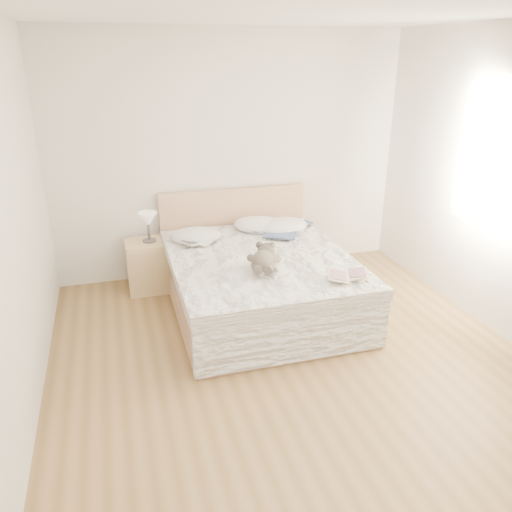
{
  "coord_description": "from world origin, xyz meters",
  "views": [
    {
      "loc": [
        -1.31,
        -3.21,
        2.43
      ],
      "look_at": [
        -0.06,
        1.05,
        0.62
      ],
      "focal_mm": 35.0,
      "sensor_mm": 36.0,
      "label": 1
    }
  ],
  "objects_px": {
    "bed": "(258,279)",
    "photo_book": "(196,243)",
    "table_lamp": "(148,221)",
    "nightstand": "(148,266)",
    "childrens_book": "(348,275)",
    "teddy_bear": "(263,268)"
  },
  "relations": [
    {
      "from": "photo_book",
      "to": "table_lamp",
      "type": "bearing_deg",
      "value": 107.99
    },
    {
      "from": "table_lamp",
      "to": "photo_book",
      "type": "distance_m",
      "value": 0.6
    },
    {
      "from": "bed",
      "to": "nightstand",
      "type": "xyz_separation_m",
      "value": [
        -1.03,
        0.72,
        -0.03
      ]
    },
    {
      "from": "photo_book",
      "to": "childrens_book",
      "type": "bearing_deg",
      "value": -77.48
    },
    {
      "from": "teddy_bear",
      "to": "table_lamp",
      "type": "bearing_deg",
      "value": 145.11
    },
    {
      "from": "childrens_book",
      "to": "teddy_bear",
      "type": "xyz_separation_m",
      "value": [
        -0.67,
        0.33,
        0.02
      ]
    },
    {
      "from": "nightstand",
      "to": "childrens_book",
      "type": "xyz_separation_m",
      "value": [
        1.6,
        -1.54,
        0.35
      ]
    },
    {
      "from": "childrens_book",
      "to": "teddy_bear",
      "type": "bearing_deg",
      "value": 176.92
    },
    {
      "from": "table_lamp",
      "to": "nightstand",
      "type": "bearing_deg",
      "value": -173.71
    },
    {
      "from": "bed",
      "to": "teddy_bear",
      "type": "xyz_separation_m",
      "value": [
        -0.1,
        -0.5,
        0.34
      ]
    },
    {
      "from": "bed",
      "to": "nightstand",
      "type": "distance_m",
      "value": 1.26
    },
    {
      "from": "bed",
      "to": "photo_book",
      "type": "bearing_deg",
      "value": 147.85
    },
    {
      "from": "childrens_book",
      "to": "table_lamp",
      "type": "bearing_deg",
      "value": 158.19
    },
    {
      "from": "photo_book",
      "to": "bed",
      "type": "bearing_deg",
      "value": -63.57
    },
    {
      "from": "nightstand",
      "to": "table_lamp",
      "type": "bearing_deg",
      "value": 6.29
    },
    {
      "from": "bed",
      "to": "photo_book",
      "type": "relative_size",
      "value": 7.63
    },
    {
      "from": "nightstand",
      "to": "teddy_bear",
      "type": "bearing_deg",
      "value": -52.57
    },
    {
      "from": "bed",
      "to": "photo_book",
      "type": "distance_m",
      "value": 0.73
    },
    {
      "from": "bed",
      "to": "table_lamp",
      "type": "distance_m",
      "value": 1.32
    },
    {
      "from": "bed",
      "to": "table_lamp",
      "type": "relative_size",
      "value": 6.7
    },
    {
      "from": "photo_book",
      "to": "teddy_bear",
      "type": "bearing_deg",
      "value": -93.01
    },
    {
      "from": "nightstand",
      "to": "photo_book",
      "type": "relative_size",
      "value": 1.99
    }
  ]
}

